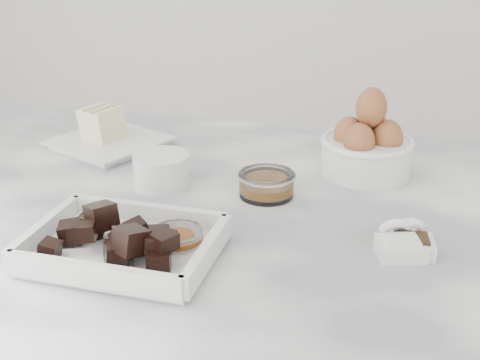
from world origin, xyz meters
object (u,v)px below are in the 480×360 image
salt_spoon (399,243)px  vanilla_spoon (411,241)px  zest_bowl (177,239)px  chocolate_dish (123,239)px  sugar_ramekin (161,169)px  honey_bowl (267,184)px  butter_plate (107,135)px  egg_bowl (367,146)px

salt_spoon → vanilla_spoon: bearing=35.3°
zest_bowl → chocolate_dish: bearing=-151.4°
chocolate_dish → sugar_ramekin: (-0.03, 0.21, 0.00)m
chocolate_dish → salt_spoon: 0.33m
chocolate_dish → sugar_ramekin: 0.21m
sugar_ramekin → salt_spoon: (0.35, -0.12, -0.01)m
chocolate_dish → salt_spoon: (0.32, 0.10, -0.01)m
vanilla_spoon → zest_bowl: bearing=-164.9°
salt_spoon → chocolate_dish: bearing=-163.2°
honey_bowl → chocolate_dish: bearing=-119.4°
butter_plate → salt_spoon: (0.51, -0.25, -0.01)m
sugar_ramekin → butter_plate: bearing=138.2°
honey_bowl → vanilla_spoon: 0.24m
butter_plate → zest_bowl: butter_plate is taller
sugar_ramekin → zest_bowl: size_ratio=1.27×
butter_plate → zest_bowl: size_ratio=3.28×
honey_bowl → salt_spoon: (0.19, -0.12, -0.00)m
zest_bowl → salt_spoon: bearing=13.9°
honey_bowl → salt_spoon: 0.23m
chocolate_dish → zest_bowl: bearing=28.6°
chocolate_dish → vanilla_spoon: 0.35m
egg_bowl → salt_spoon: bearing=-75.5°
sugar_ramekin → zest_bowl: 0.20m
butter_plate → sugar_ramekin: size_ratio=2.59×
butter_plate → honey_bowl: bearing=-22.5°
honey_bowl → zest_bowl: honey_bowl is taller
vanilla_spoon → egg_bowl: bearing=107.8°
butter_plate → sugar_ramekin: 0.21m
egg_bowl → honey_bowl: bearing=-136.5°
zest_bowl → honey_bowl: bearing=70.4°
chocolate_dish → butter_plate: bearing=118.3°
chocolate_dish → egg_bowl: (0.25, 0.34, 0.02)m
butter_plate → honey_bowl: size_ratio=2.61×
egg_bowl → salt_spoon: (0.06, -0.25, -0.03)m
honey_bowl → zest_bowl: 0.20m
egg_bowl → vanilla_spoon: egg_bowl is taller
chocolate_dish → honey_bowl: bearing=60.6°
egg_bowl → vanilla_spoon: size_ratio=2.02×
chocolate_dish → butter_plate: size_ratio=1.03×
salt_spoon → butter_plate: bearing=153.4°
chocolate_dish → sugar_ramekin: chocolate_dish is taller
egg_bowl → salt_spoon: egg_bowl is taller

